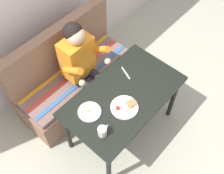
{
  "coord_description": "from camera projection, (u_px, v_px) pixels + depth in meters",
  "views": [
    {
      "loc": [
        -1.17,
        -0.89,
        2.92
      ],
      "look_at": [
        0.0,
        0.15,
        0.72
      ],
      "focal_mm": 43.75,
      "sensor_mm": 36.0,
      "label": 1
    }
  ],
  "objects": [
    {
      "name": "coffee_mug",
      "position": [
        102.0,
        131.0,
        2.35
      ],
      "size": [
        0.12,
        0.08,
        0.1
      ],
      "color": "white",
      "rests_on": "table"
    },
    {
      "name": "couch",
      "position": [
        74.0,
        78.0,
        3.25
      ],
      "size": [
        1.44,
        0.56,
        1.0
      ],
      "color": "brown",
      "rests_on": "ground"
    },
    {
      "name": "person",
      "position": [
        82.0,
        62.0,
        2.86
      ],
      "size": [
        0.45,
        0.61,
        1.21
      ],
      "color": "orange",
      "rests_on": "ground"
    },
    {
      "name": "ground_plane",
      "position": [
        121.0,
        129.0,
        3.23
      ],
      "size": [
        8.0,
        8.0,
        0.0
      ],
      "primitive_type": "plane",
      "color": "#A4A38F"
    },
    {
      "name": "plate_eggs",
      "position": [
        89.0,
        112.0,
        2.51
      ],
      "size": [
        0.22,
        0.22,
        0.04
      ],
      "color": "white",
      "rests_on": "table"
    },
    {
      "name": "fork",
      "position": [
        126.0,
        73.0,
        2.78
      ],
      "size": [
        0.08,
        0.16,
        0.0
      ],
      "primitive_type": "cube",
      "rotation": [
        0.0,
        0.0,
        -0.38
      ],
      "color": "silver",
      "rests_on": "table"
    },
    {
      "name": "plate_breakfast",
      "position": [
        125.0,
        107.0,
        2.54
      ],
      "size": [
        0.26,
        0.26,
        0.05
      ],
      "color": "white",
      "rests_on": "table"
    },
    {
      "name": "table",
      "position": [
        123.0,
        99.0,
        2.7
      ],
      "size": [
        1.2,
        0.7,
        0.73
      ],
      "color": "black",
      "rests_on": "ground"
    }
  ]
}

